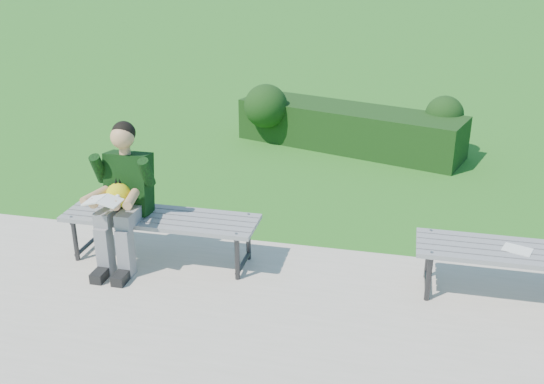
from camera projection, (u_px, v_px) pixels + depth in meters
name	position (u px, v px, depth m)	size (l,w,h in m)	color
ground	(306.00, 247.00, 5.97)	(80.00, 80.00, 0.00)	#217016
walkway	(264.00, 355.00, 4.38)	(30.00, 3.50, 0.02)	beige
hedge	(344.00, 124.00, 8.78)	(3.38, 1.79, 0.89)	#103B0F
bench_left	(161.00, 221.00, 5.55)	(1.80, 0.50, 0.46)	gray
bench_right	(529.00, 257.00, 4.91)	(1.80, 0.50, 0.46)	gray
seated_boy	(123.00, 192.00, 5.41)	(0.56, 0.76, 1.31)	slate
paper_sheet	(517.00, 250.00, 4.91)	(0.26, 0.23, 0.01)	white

